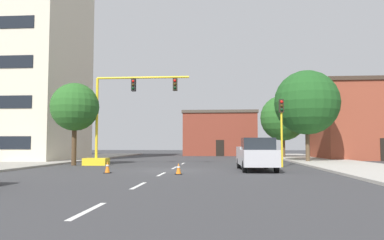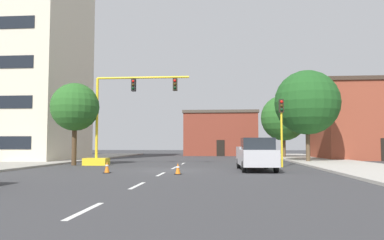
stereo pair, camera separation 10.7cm
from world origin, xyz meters
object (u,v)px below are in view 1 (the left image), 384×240
Objects in this scene: tree_left_near at (75,107)px; traffic_cone_roadside_b at (179,169)px; tree_right_far at (283,118)px; traffic_cone_roadside_a at (107,167)px; traffic_light_pole_right at (281,117)px; tree_right_mid at (307,103)px; traffic_signal_gantry at (109,137)px; pickup_truck_silver at (256,155)px.

tree_left_near is 12.62m from traffic_cone_roadside_b.
traffic_cone_roadside_a is at bearing -119.68° from tree_right_far.
tree_right_mid reaches higher than traffic_light_pole_right.
traffic_signal_gantry is 17.33m from tree_right_mid.
tree_right_far is at bearing 45.62° from traffic_signal_gantry.
tree_right_mid reaches higher than tree_left_near.
pickup_truck_silver reaches higher than traffic_cone_roadside_b.
tree_right_mid is 1.11× the size of tree_right_far.
tree_left_near is 1.16× the size of pickup_truck_silver.
tree_right_mid is 13.18× the size of traffic_cone_roadside_b.
traffic_light_pole_right is 0.65× the size of tree_right_far.
pickup_truck_silver is (-5.42, -10.18, -4.32)m from tree_right_mid.
traffic_cone_roadside_a reaches higher than traffic_cone_roadside_b.
tree_right_mid is at bearing 16.88° from tree_left_near.
traffic_light_pole_right is 0.88× the size of pickup_truck_silver.
tree_right_mid is 19.66m from tree_left_near.
tree_right_far is (2.99, 17.56, 1.16)m from traffic_light_pole_right.
traffic_signal_gantry is at bearing 174.05° from traffic_light_pole_right.
traffic_signal_gantry is 1.47× the size of pickup_truck_silver.
tree_left_near reaches higher than pickup_truck_silver.
tree_left_near is at bearing 176.22° from traffic_light_pole_right.
pickup_truck_silver is at bearing -24.03° from traffic_signal_gantry.
tree_left_near is 9.71m from traffic_cone_roadside_a.
traffic_light_pole_right is at bearing 30.60° from traffic_cone_roadside_a.
tree_left_near is 10.24× the size of traffic_cone_roadside_b.
tree_left_near is 0.86× the size of tree_right_far.
traffic_signal_gantry is at bearing -134.38° from tree_right_far.
tree_left_near is (-18.80, -5.70, -0.83)m from tree_right_mid.
tree_left_near reaches higher than traffic_cone_roadside_b.
traffic_cone_roadside_b is at bearing -125.96° from tree_right_mid.
traffic_cone_roadside_a is at bearing -73.21° from traffic_signal_gantry.
tree_right_far is at bearing 41.81° from tree_left_near.
traffic_cone_roadside_b is (8.97, -7.85, -4.16)m from tree_left_near.
pickup_truck_silver is at bearing 18.36° from traffic_cone_roadside_a.
pickup_truck_silver is 8.94m from traffic_cone_roadside_a.
tree_right_far reaches higher than traffic_cone_roadside_b.
traffic_cone_roadside_a is (2.30, -7.60, -1.85)m from traffic_signal_gantry.
traffic_cone_roadside_b is at bearing -142.63° from pickup_truck_silver.
traffic_signal_gantry is 13.06× the size of traffic_cone_roadside_b.
traffic_signal_gantry is 0.99× the size of tree_right_mid.
traffic_cone_roadside_a is (-8.46, -2.81, -0.64)m from pickup_truck_silver.
tree_right_far is at bearing 80.33° from traffic_light_pole_right.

